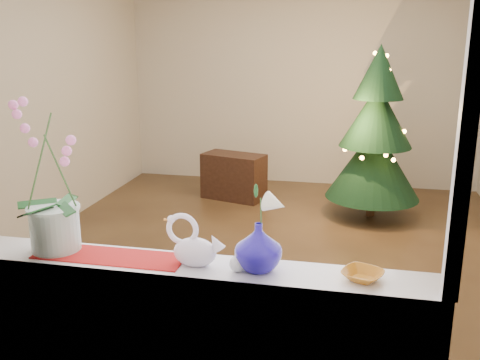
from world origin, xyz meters
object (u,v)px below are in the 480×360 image
object	(u,v)px
swan	(195,241)
xmas_tree	(376,133)
orchid_pot	(50,177)
amber_dish	(363,276)
side_table	(234,176)
blue_vase	(258,243)
paperweight	(238,264)

from	to	relation	value
swan	xmas_tree	bearing A→B (deg)	62.47
orchid_pot	amber_dish	size ratio (longest dim) A/B	5.10
amber_dish	side_table	xyz separation A→B (m)	(-1.45, 3.95, -0.66)
orchid_pot	swan	distance (m)	0.73
xmas_tree	side_table	size ratio (longest dim) A/B	2.51
orchid_pot	blue_vase	distance (m)	1.00
orchid_pot	paperweight	distance (m)	0.94
blue_vase	amber_dish	xyz separation A→B (m)	(0.44, -0.01, -0.10)
side_table	orchid_pot	bearing A→B (deg)	-73.42
xmas_tree	side_table	bearing A→B (deg)	169.03
swan	amber_dish	bearing A→B (deg)	-13.62
amber_dish	xmas_tree	world-z (taller)	xmas_tree
xmas_tree	side_table	world-z (taller)	xmas_tree
orchid_pot	amber_dish	xyz separation A→B (m)	(1.41, -0.02, -0.34)
orchid_pot	xmas_tree	bearing A→B (deg)	66.54
blue_vase	side_table	bearing A→B (deg)	104.28
blue_vase	paperweight	xyz separation A→B (m)	(-0.08, -0.04, -0.09)
paperweight	orchid_pot	bearing A→B (deg)	176.81
swan	amber_dish	world-z (taller)	swan
paperweight	amber_dish	xyz separation A→B (m)	(0.53, 0.03, -0.02)
swan	orchid_pot	bearing A→B (deg)	164.03
paperweight	side_table	xyz separation A→B (m)	(-0.92, 3.98, -0.68)
amber_dish	xmas_tree	bearing A→B (deg)	87.49
side_table	xmas_tree	bearing A→B (deg)	5.11
orchid_pot	blue_vase	xyz separation A→B (m)	(0.97, -0.01, -0.24)
paperweight	xmas_tree	size ratio (longest dim) A/B	0.04
orchid_pot	swan	world-z (taller)	orchid_pot
swan	blue_vase	world-z (taller)	blue_vase
swan	blue_vase	bearing A→B (deg)	-11.73
paperweight	side_table	bearing A→B (deg)	103.02
swan	xmas_tree	distance (m)	3.75
xmas_tree	paperweight	bearing A→B (deg)	-100.57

